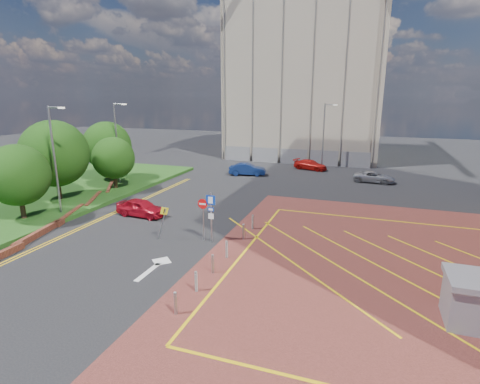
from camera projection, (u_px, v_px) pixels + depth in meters
The scene contains 20 objects.
ground at pixel (198, 246), 23.02m from camera, with size 140.00×140.00×0.00m, color black.
forecourt at pixel (453, 282), 18.59m from camera, with size 26.00×26.00×0.02m, color brown.
grass_bed at pixel (47, 195), 34.17m from camera, with size 14.00×32.00×0.30m, color #204A18.
retaining_wall at pixel (69, 214), 28.54m from camera, with size 6.06×20.33×0.40m.
tree_a at pixel (18, 175), 26.57m from camera, with size 4.40×4.40×5.41m.
tree_b at pixel (55, 154), 31.44m from camera, with size 5.60×5.60×6.74m.
tree_c at pixel (113, 158), 35.64m from camera, with size 4.00×4.00×4.90m.
tree_d at pixel (107, 146), 39.16m from camera, with size 5.00×5.00×6.08m.
lamp_left_near at pixel (55, 156), 27.61m from camera, with size 1.53×0.16×8.00m.
lamp_left_far at pixel (117, 140), 37.39m from camera, with size 1.53×0.16×8.00m.
lamp_back at pixel (324, 134), 46.23m from camera, with size 1.53×0.16×8.00m.
sign_cluster at pixel (208, 212), 23.34m from camera, with size 1.17×0.12×3.20m.
warning_sign at pixel (163, 219), 23.59m from camera, with size 0.79×0.42×2.25m.
bollard_row at pixel (222, 255), 20.65m from camera, with size 0.14×11.14×0.90m.
construction_building at pixel (309, 81), 56.82m from camera, with size 21.20×19.20×22.00m, color #B3A592.
construction_fence at pixel (301, 157), 49.89m from camera, with size 21.60×0.06×2.00m, color gray.
car_red_left at pixel (141, 208), 28.61m from camera, with size 1.58×3.93×1.34m, color #B30F20.
car_blue_back at pixel (247, 169), 43.21m from camera, with size 1.46×4.19×1.38m, color navy.
car_red_back at pixel (310, 165), 46.46m from camera, with size 1.70×4.18×1.21m, color red.
car_silver_back at pixel (374, 177), 39.71m from camera, with size 1.94×4.20×1.17m, color #ADAEB4.
Camera 1 is at (9.48, -19.40, 9.05)m, focal length 28.00 mm.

